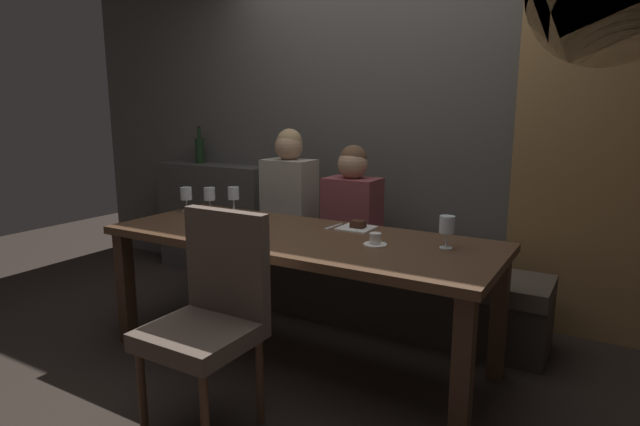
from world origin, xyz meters
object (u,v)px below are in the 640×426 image
chair_near_side (212,308)px  wine_glass_end_left (186,194)px  banquette_bench (354,286)px  wine_glass_center_back (447,225)px  wine_glass_far_left (209,195)px  diner_redhead (289,190)px  wine_bottle_dark_red (200,150)px  wine_glass_center_front (233,194)px  fork_on_table (333,226)px  dining_table (298,249)px  espresso_cup (375,240)px  dessert_plate (357,227)px  diner_bearded (352,203)px

chair_near_side → wine_glass_end_left: chair_near_side is taller
banquette_bench → wine_glass_center_back: wine_glass_center_back is taller
wine_glass_center_back → wine_glass_far_left: bearing=176.2°
diner_redhead → wine_bottle_dark_red: (-1.16, 0.32, 0.22)m
banquette_bench → wine_glass_center_front: size_ratio=15.24×
diner_redhead → wine_glass_far_left: size_ratio=5.09×
banquette_bench → wine_glass_center_back: (0.79, -0.57, 0.63)m
wine_glass_center_back → fork_on_table: 0.73m
dining_table → espresso_cup: 0.48m
banquette_bench → espresso_cup: bearing=-56.4°
banquette_bench → fork_on_table: (0.08, -0.44, 0.51)m
dessert_plate → wine_glass_end_left: bearing=-175.1°
dining_table → wine_glass_center_front: wine_glass_center_front is taller
wine_glass_center_front → diner_bearded: bearing=27.1°
banquette_bench → wine_bottle_dark_red: (-1.71, 0.35, 0.84)m
chair_near_side → wine_bottle_dark_red: (-1.72, 1.78, 0.51)m
wine_glass_center_back → espresso_cup: (-0.33, -0.13, -0.09)m
wine_glass_end_left → dessert_plate: 1.24m
chair_near_side → wine_glass_far_left: size_ratio=5.98×
wine_bottle_dark_red → dessert_plate: (1.93, -0.78, -0.32)m
diner_redhead → wine_glass_center_front: diner_redhead is taller
banquette_bench → fork_on_table: 0.69m
diner_bearded → wine_glass_end_left: 1.12m
diner_bearded → wine_glass_far_left: 0.96m
banquette_bench → diner_bearded: size_ratio=3.38×
chair_near_side → dining_table: bearing=90.8°
banquette_bench → wine_glass_center_back: size_ratio=15.24×
diner_bearded → fork_on_table: 0.47m
wine_glass_end_left → banquette_bench: bearing=27.6°
dining_table → fork_on_table: fork_on_table is taller
wine_glass_center_front → wine_glass_end_left: same height
espresso_cup → dessert_plate: bearing=130.4°
wine_glass_center_back → espresso_cup: 0.36m
diner_bearded → wine_glass_far_left: size_ratio=4.51×
wine_bottle_dark_red → wine_glass_center_back: bearing=-20.3°
wine_glass_end_left → dessert_plate: bearing=4.9°
espresso_cup → dessert_plate: (-0.24, 0.28, -0.01)m
espresso_cup → banquette_bench: bearing=123.6°
wine_glass_far_left → dining_table: bearing=-15.5°
chair_near_side → diner_redhead: (-0.56, 1.45, 0.29)m
banquette_bench → wine_glass_far_left: (-0.86, -0.46, 0.62)m
chair_near_side → fork_on_table: bearing=85.8°
wine_glass_center_front → wine_glass_center_back: size_ratio=1.00×
diner_redhead → diner_bearded: diner_redhead is taller
diner_redhead → wine_glass_end_left: (-0.46, -0.56, 0.01)m
wine_glass_center_back → wine_glass_end_left: bearing=178.6°
wine_glass_far_left → fork_on_table: 0.95m
wine_glass_center_front → fork_on_table: size_ratio=0.96×
wine_glass_far_left → fork_on_table: wine_glass_far_left is taller
dessert_plate → wine_glass_center_back: bearing=-14.8°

